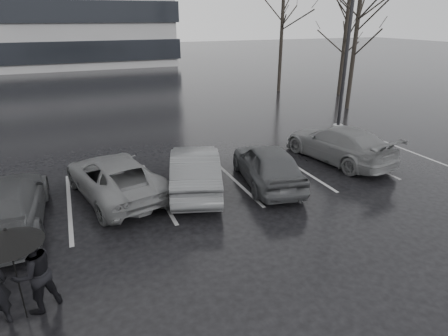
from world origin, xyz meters
TOP-DOWN VIEW (x-y plane):
  - ground at (0.00, 0.00)m, footprint 160.00×160.00m
  - car_main at (1.56, 1.62)m, footprint 2.41×4.45m
  - car_west_a at (-0.94, 2.11)m, footprint 2.78×4.70m
  - car_west_b at (-3.52, 2.66)m, footprint 3.19×5.12m
  - car_west_c at (-6.59, 1.73)m, footprint 2.14×4.99m
  - car_east at (5.34, 2.55)m, footprint 2.72×5.14m
  - pedestrian_right at (-5.64, -2.07)m, footprint 1.06×1.00m
  - umbrella at (-5.90, -2.27)m, footprint 1.20×1.20m
  - lamp_post at (8.39, 6.33)m, footprint 0.53×0.53m
  - stall_stripes at (-0.80, 2.50)m, footprint 19.72×5.00m
  - tree_east at (12.00, 10.00)m, footprint 0.26×0.26m
  - tree_ne at (14.50, 14.00)m, footprint 0.26×0.26m
  - tree_north at (11.00, 17.00)m, footprint 0.26×0.26m

SIDE VIEW (x-z plane):
  - ground at x=0.00m, z-range 0.00..0.00m
  - stall_stripes at x=-0.80m, z-range 0.00..0.00m
  - car_west_b at x=-3.52m, z-range 0.00..1.32m
  - car_east at x=5.34m, z-range 0.00..1.42m
  - car_west_c at x=-6.59m, z-range 0.00..1.43m
  - car_main at x=1.56m, z-range 0.00..1.44m
  - car_west_a at x=-0.94m, z-range 0.00..1.46m
  - pedestrian_right at x=-5.64m, z-range 0.00..1.74m
  - umbrella at x=-5.90m, z-range 0.84..2.88m
  - tree_ne at x=14.50m, z-range 0.00..7.00m
  - tree_east at x=12.00m, z-range 0.00..8.00m
  - tree_north at x=11.00m, z-range 0.00..8.50m
  - lamp_post at x=8.39m, z-range -0.41..9.24m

